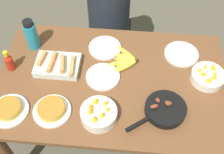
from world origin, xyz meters
TOP-DOWN VIEW (x-y plane):
  - ground_plane at (0.00, 0.00)m, footprint 14.00×14.00m
  - dining_table at (0.00, 0.00)m, footprint 1.45×0.91m
  - banana_bunch at (0.08, 0.15)m, footprint 0.20×0.25m
  - melon_tray at (-0.36, 0.06)m, footprint 0.28×0.20m
  - skillet at (0.32, -0.20)m, footprint 0.34×0.29m
  - frittata_plate_center at (-0.57, -0.28)m, footprint 0.23×0.23m
  - frittata_plate_side at (-0.32, -0.26)m, footprint 0.22×0.22m
  - empty_plate_near_front at (-0.07, 0.26)m, footprint 0.22×0.22m
  - empty_plate_far_left at (-0.06, 0.01)m, footprint 0.21×0.21m
  - empty_plate_far_right at (0.45, 0.25)m, footprint 0.23×0.23m
  - fruit_bowl_mango at (-0.05, -0.27)m, footprint 0.21×0.21m
  - fruit_bowl_citrus at (0.59, 0.06)m, footprint 0.21×0.21m
  - water_bottle at (-0.56, 0.24)m, footprint 0.08×0.08m
  - hot_sauce_bottle at (-0.66, 0.03)m, footprint 0.05×0.05m
  - person_figure at (-0.09, 0.72)m, footprint 0.37×0.37m

SIDE VIEW (x-z plane):
  - ground_plane at x=0.00m, z-range 0.00..0.00m
  - person_figure at x=-0.09m, z-range -0.10..1.06m
  - dining_table at x=0.00m, z-range 0.26..0.98m
  - empty_plate_far_right at x=0.45m, z-range 0.72..0.74m
  - empty_plate_far_left at x=-0.06m, z-range 0.72..0.74m
  - empty_plate_near_front at x=-0.07m, z-range 0.72..0.74m
  - banana_bunch at x=0.08m, z-range 0.72..0.76m
  - frittata_plate_center at x=-0.57m, z-range 0.72..0.77m
  - frittata_plate_side at x=-0.32m, z-range 0.72..0.77m
  - skillet at x=0.32m, z-range 0.71..0.79m
  - melon_tray at x=-0.36m, z-range 0.71..0.80m
  - fruit_bowl_citrus at x=0.59m, z-range 0.70..0.81m
  - fruit_bowl_mango at x=-0.05m, z-range 0.70..0.83m
  - hot_sauce_bottle at x=-0.66m, z-range 0.71..0.87m
  - water_bottle at x=-0.56m, z-range 0.72..0.94m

